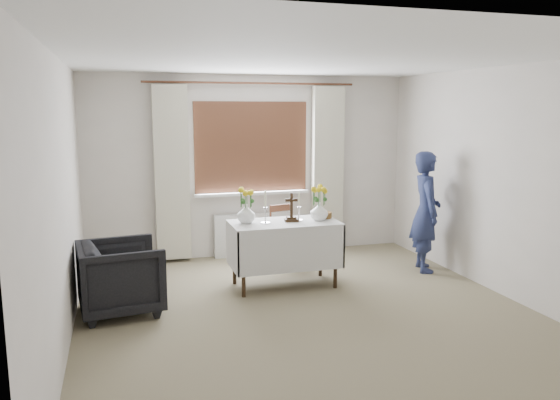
{
  "coord_description": "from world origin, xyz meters",
  "views": [
    {
      "loc": [
        -1.77,
        -4.85,
        2.04
      ],
      "look_at": [
        -0.09,
        0.8,
        1.05
      ],
      "focal_mm": 35.0,
      "sensor_mm": 36.0,
      "label": 1
    }
  ],
  "objects_px": {
    "wooden_cross": "(291,207)",
    "flower_vase_left": "(246,214)",
    "wooden_chair": "(287,236)",
    "flower_vase_right": "(319,211)",
    "armchair": "(121,277)",
    "altar_table": "(284,254)",
    "person": "(426,212)"
  },
  "relations": [
    {
      "from": "altar_table",
      "to": "wooden_cross",
      "type": "height_order",
      "value": "wooden_cross"
    },
    {
      "from": "flower_vase_right",
      "to": "flower_vase_left",
      "type": "bearing_deg",
      "value": 173.64
    },
    {
      "from": "wooden_chair",
      "to": "flower_vase_right",
      "type": "xyz_separation_m",
      "value": [
        0.13,
        -0.82,
        0.47
      ]
    },
    {
      "from": "flower_vase_right",
      "to": "person",
      "type": "bearing_deg",
      "value": 5.34
    },
    {
      "from": "wooden_chair",
      "to": "flower_vase_left",
      "type": "xyz_separation_m",
      "value": [
        -0.71,
        -0.72,
        0.47
      ]
    },
    {
      "from": "altar_table",
      "to": "person",
      "type": "distance_m",
      "value": 1.94
    },
    {
      "from": "wooden_chair",
      "to": "person",
      "type": "bearing_deg",
      "value": -36.56
    },
    {
      "from": "person",
      "to": "flower_vase_left",
      "type": "height_order",
      "value": "person"
    },
    {
      "from": "person",
      "to": "wooden_cross",
      "type": "height_order",
      "value": "person"
    },
    {
      "from": "person",
      "to": "flower_vase_right",
      "type": "bearing_deg",
      "value": 111.08
    },
    {
      "from": "wooden_cross",
      "to": "flower_vase_right",
      "type": "bearing_deg",
      "value": 2.88
    },
    {
      "from": "person",
      "to": "armchair",
      "type": "bearing_deg",
      "value": 112.34
    },
    {
      "from": "altar_table",
      "to": "wooden_chair",
      "type": "relative_size",
      "value": 1.54
    },
    {
      "from": "armchair",
      "to": "flower_vase_left",
      "type": "height_order",
      "value": "flower_vase_left"
    },
    {
      "from": "wooden_cross",
      "to": "flower_vase_right",
      "type": "height_order",
      "value": "wooden_cross"
    },
    {
      "from": "wooden_cross",
      "to": "flower_vase_right",
      "type": "xyz_separation_m",
      "value": [
        0.33,
        -0.04,
        -0.06
      ]
    },
    {
      "from": "wooden_chair",
      "to": "person",
      "type": "height_order",
      "value": "person"
    },
    {
      "from": "wooden_cross",
      "to": "person",
      "type": "bearing_deg",
      "value": 12.48
    },
    {
      "from": "wooden_chair",
      "to": "wooden_cross",
      "type": "relative_size",
      "value": 2.42
    },
    {
      "from": "altar_table",
      "to": "wooden_chair",
      "type": "bearing_deg",
      "value": 70.45
    },
    {
      "from": "wooden_cross",
      "to": "armchair",
      "type": "bearing_deg",
      "value": -161.01
    },
    {
      "from": "armchair",
      "to": "flower_vase_right",
      "type": "height_order",
      "value": "flower_vase_right"
    },
    {
      "from": "armchair",
      "to": "wooden_cross",
      "type": "relative_size",
      "value": 2.42
    },
    {
      "from": "altar_table",
      "to": "armchair",
      "type": "distance_m",
      "value": 1.85
    },
    {
      "from": "altar_table",
      "to": "armchair",
      "type": "bearing_deg",
      "value": -169.82
    },
    {
      "from": "armchair",
      "to": "flower_vase_left",
      "type": "relative_size",
      "value": 3.68
    },
    {
      "from": "flower_vase_right",
      "to": "altar_table",
      "type": "bearing_deg",
      "value": 174.98
    },
    {
      "from": "wooden_cross",
      "to": "flower_vase_left",
      "type": "bearing_deg",
      "value": -177.13
    },
    {
      "from": "flower_vase_left",
      "to": "flower_vase_right",
      "type": "relative_size",
      "value": 1.02
    },
    {
      "from": "altar_table",
      "to": "person",
      "type": "bearing_deg",
      "value": 3.11
    },
    {
      "from": "person",
      "to": "wooden_cross",
      "type": "distance_m",
      "value": 1.83
    },
    {
      "from": "wooden_chair",
      "to": "flower_vase_left",
      "type": "bearing_deg",
      "value": -148.45
    }
  ]
}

